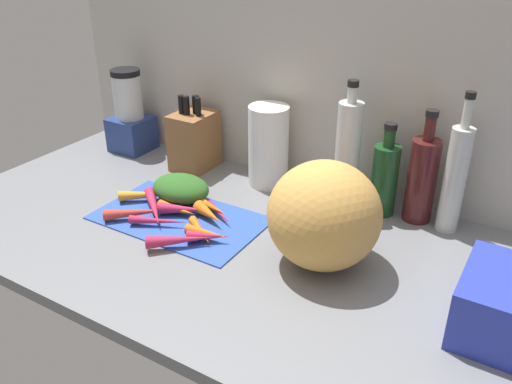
{
  "coord_description": "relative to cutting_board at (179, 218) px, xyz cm",
  "views": [
    {
      "loc": [
        57.3,
        -91.68,
        68.79
      ],
      "look_at": [
        0.77,
        2.0,
        12.45
      ],
      "focal_mm": 37.1,
      "sensor_mm": 36.0,
      "label": 1
    }
  ],
  "objects": [
    {
      "name": "bottle_0",
      "position": [
        33.59,
        28.07,
        14.67
      ],
      "size": [
        6.36,
        6.36,
        34.7
      ],
      "color": "silver",
      "rests_on": "ground_plane"
    },
    {
      "name": "winter_squash",
      "position": [
        39.43,
        1.48,
        11.66
      ],
      "size": [
        24.96,
        24.86,
        24.12
      ],
      "primitive_type": "ellipsoid",
      "color": "gold",
      "rests_on": "ground_plane"
    },
    {
      "name": "carrot_10",
      "position": [
        0.52,
        1.39,
        2.01
      ],
      "size": [
        13.26,
        8.57,
        3.22
      ],
      "primitive_type": "cone",
      "rotation": [
        0.0,
        1.57,
        0.45
      ],
      "color": "#B2264C",
      "rests_on": "cutting_board"
    },
    {
      "name": "carrot_5",
      "position": [
        8.94,
        -10.66,
        1.99
      ],
      "size": [
        14.3,
        12.65,
        3.18
      ],
      "primitive_type": "cone",
      "rotation": [
        0.0,
        1.57,
        0.69
      ],
      "color": "#B2264C",
      "rests_on": "cutting_board"
    },
    {
      "name": "carrot_6",
      "position": [
        10.02,
        -4.31,
        1.5
      ],
      "size": [
        10.98,
        8.37,
        2.2
      ],
      "primitive_type": "cone",
      "rotation": [
        0.0,
        1.57,
        -0.59
      ],
      "color": "orange",
      "rests_on": "cutting_board"
    },
    {
      "name": "carrot_9",
      "position": [
        7.57,
        2.7,
        2.1
      ],
      "size": [
        10.62,
        6.86,
        3.41
      ],
      "primitive_type": "cone",
      "rotation": [
        0.0,
        1.57,
        -0.38
      ],
      "color": "orange",
      "rests_on": "cutting_board"
    },
    {
      "name": "carrot_greens_pile",
      "position": [
        -5.16,
        7.56,
        3.87
      ],
      "size": [
        16.42,
        12.63,
        6.95
      ],
      "primitive_type": "ellipsoid",
      "color": "#2D6023",
      "rests_on": "cutting_board"
    },
    {
      "name": "carrot_4",
      "position": [
        13.26,
        -5.7,
        1.76
      ],
      "size": [
        10.06,
        7.27,
        2.72
      ],
      "primitive_type": "cone",
      "rotation": [
        0.0,
        1.57,
        0.51
      ],
      "color": "#B2264C",
      "rests_on": "cutting_board"
    },
    {
      "name": "wall_back",
      "position": [
        20.77,
        39.17,
        29.6
      ],
      "size": [
        170.0,
        3.0,
        60.0
      ],
      "primitive_type": "cube",
      "color": "#BCB7AD",
      "rests_on": "ground_plane"
    },
    {
      "name": "carrot_1",
      "position": [
        4.19,
        6.38,
        2.16
      ],
      "size": [
        15.23,
        6.94,
        3.51
      ],
      "primitive_type": "cone",
      "rotation": [
        0.0,
        1.57,
        -0.24
      ],
      "color": "orange",
      "rests_on": "cutting_board"
    },
    {
      "name": "ground_plane",
      "position": [
        20.77,
        0.67,
        -1.9
      ],
      "size": [
        170.0,
        80.0,
        3.0
      ],
      "primitive_type": "cube",
      "color": "slate"
    },
    {
      "name": "carrot_8",
      "position": [
        -8.41,
        -5.47,
        1.83
      ],
      "size": [
        15.43,
        13.96,
        2.85
      ],
      "primitive_type": "cone",
      "rotation": [
        0.0,
        1.57,
        0.72
      ],
      "color": "red",
      "rests_on": "cutting_board"
    },
    {
      "name": "carrot_7",
      "position": [
        -1.66,
        -5.95,
        1.54
      ],
      "size": [
        14.41,
        8.42,
        2.28
      ],
      "primitive_type": "cone",
      "rotation": [
        0.0,
        1.57,
        0.44
      ],
      "color": "#B2264C",
      "rests_on": "cutting_board"
    },
    {
      "name": "knife_block",
      "position": [
        -16.03,
        28.38,
        8.7
      ],
      "size": [
        10.78,
        13.89,
        23.01
      ],
      "color": "brown",
      "rests_on": "ground_plane"
    },
    {
      "name": "carrot_3",
      "position": [
        8.65,
        5.42,
        1.42
      ],
      "size": [
        11.77,
        7.57,
        2.05
      ],
      "primitive_type": "cone",
      "rotation": [
        0.0,
        1.57,
        -0.49
      ],
      "color": "#B2264C",
      "rests_on": "cutting_board"
    },
    {
      "name": "bottle_1",
      "position": [
        43.27,
        30.41,
        9.7
      ],
      "size": [
        6.75,
        6.75,
        24.84
      ],
      "color": "#19421E",
      "rests_on": "ground_plane"
    },
    {
      "name": "cutting_board",
      "position": [
        0.0,
        0.0,
        0.0
      ],
      "size": [
        43.1,
        25.44,
        0.8
      ],
      "primitive_type": "cube",
      "color": "#2D51B7",
      "rests_on": "ground_plane"
    },
    {
      "name": "carrot_12",
      "position": [
        12.34,
        -4.77,
        1.76
      ],
      "size": [
        11.14,
        4.41,
        2.73
      ],
      "primitive_type": "cone",
      "rotation": [
        0.0,
        1.57,
        0.16
      ],
      "color": "orange",
      "rests_on": "cutting_board"
    },
    {
      "name": "carrot_2",
      "position": [
        -12.48,
        3.51,
        1.83
      ],
      "size": [
        15.36,
        12.65,
        2.86
      ],
      "primitive_type": "cone",
      "rotation": [
        0.0,
        1.57,
        0.65
      ],
      "color": "orange",
      "rests_on": "cutting_board"
    },
    {
      "name": "bottle_2",
      "position": [
        52.22,
        31.94,
        11.13
      ],
      "size": [
        7.29,
        7.29,
        29.29
      ],
      "color": "#471919",
      "rests_on": "ground_plane"
    },
    {
      "name": "carrot_11",
      "position": [
        -6.82,
        -1.73,
        2.03
      ],
      "size": [
        15.52,
        14.39,
        3.25
      ],
      "primitive_type": "cone",
      "rotation": [
        0.0,
        1.57,
        -0.73
      ],
      "color": "#B2264C",
      "rests_on": "cutting_board"
    },
    {
      "name": "carrot_0",
      "position": [
        -1.22,
        0.2,
        1.82
      ],
      "size": [
        11.01,
        3.48,
        2.85
      ],
      "primitive_type": "cone",
      "rotation": [
        0.0,
        1.57,
        0.06
      ],
      "color": "orange",
      "rests_on": "cutting_board"
    },
    {
      "name": "bottle_3",
      "position": [
        60.09,
        30.64,
        13.8
      ],
      "size": [
        5.33,
        5.33,
        35.27
      ],
      "color": "silver",
      "rests_on": "ground_plane"
    },
    {
      "name": "blender_appliance",
      "position": [
        -42.72,
        29.18,
        11.22
      ],
      "size": [
        12.26,
        12.26,
        27.05
      ],
      "color": "navy",
      "rests_on": "ground_plane"
    },
    {
      "name": "paper_towel_roll",
      "position": [
        9.07,
        30.17,
        11.3
      ],
      "size": [
        11.44,
        11.44,
        23.4
      ],
      "primitive_type": "cylinder",
      "color": "white",
      "rests_on": "ground_plane"
    }
  ]
}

